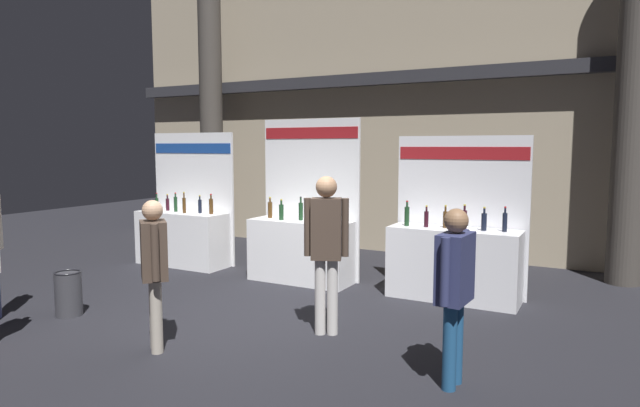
{
  "coord_description": "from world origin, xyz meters",
  "views": [
    {
      "loc": [
        3.85,
        -5.38,
        2.16
      ],
      "look_at": [
        0.41,
        1.02,
        1.39
      ],
      "focal_mm": 30.44,
      "sensor_mm": 36.0,
      "label": 1
    }
  ],
  "objects_px": {
    "trash_bin": "(68,293)",
    "visitor_3": "(326,241)",
    "exhibitor_booth_1": "(302,242)",
    "visitor_1": "(455,281)",
    "exhibitor_booth_0": "(184,232)",
    "exhibitor_booth_2": "(454,257)",
    "visitor_2": "(154,262)"
  },
  "relations": [
    {
      "from": "trash_bin",
      "to": "exhibitor_booth_1",
      "type": "bearing_deg",
      "value": 59.7
    },
    {
      "from": "trash_bin",
      "to": "visitor_3",
      "type": "height_order",
      "value": "visitor_3"
    },
    {
      "from": "exhibitor_booth_2",
      "to": "visitor_2",
      "type": "xyz_separation_m",
      "value": [
        -2.27,
        -3.43,
        0.35
      ]
    },
    {
      "from": "trash_bin",
      "to": "visitor_2",
      "type": "xyz_separation_m",
      "value": [
        1.86,
        -0.35,
        0.66
      ]
    },
    {
      "from": "visitor_1",
      "to": "visitor_3",
      "type": "bearing_deg",
      "value": -108.04
    },
    {
      "from": "visitor_2",
      "to": "exhibitor_booth_2",
      "type": "bearing_deg",
      "value": -82.26
    },
    {
      "from": "exhibitor_booth_0",
      "to": "visitor_3",
      "type": "height_order",
      "value": "exhibitor_booth_0"
    },
    {
      "from": "trash_bin",
      "to": "visitor_2",
      "type": "bearing_deg",
      "value": -10.52
    },
    {
      "from": "exhibitor_booth_0",
      "to": "visitor_3",
      "type": "relative_size",
      "value": 1.31
    },
    {
      "from": "exhibitor_booth_2",
      "to": "visitor_2",
      "type": "height_order",
      "value": "exhibitor_booth_2"
    },
    {
      "from": "exhibitor_booth_0",
      "to": "exhibitor_booth_1",
      "type": "distance_m",
      "value": 2.5
    },
    {
      "from": "visitor_2",
      "to": "trash_bin",
      "type": "bearing_deg",
      "value": 30.75
    },
    {
      "from": "trash_bin",
      "to": "visitor_3",
      "type": "distance_m",
      "value": 3.45
    },
    {
      "from": "exhibitor_booth_1",
      "to": "trash_bin",
      "type": "height_order",
      "value": "exhibitor_booth_1"
    },
    {
      "from": "exhibitor_booth_0",
      "to": "exhibitor_booth_2",
      "type": "xyz_separation_m",
      "value": [
        4.91,
        0.1,
        0.0
      ]
    },
    {
      "from": "exhibitor_booth_2",
      "to": "trash_bin",
      "type": "distance_m",
      "value": 5.17
    },
    {
      "from": "trash_bin",
      "to": "visitor_2",
      "type": "distance_m",
      "value": 2.01
    },
    {
      "from": "exhibitor_booth_0",
      "to": "exhibitor_booth_2",
      "type": "distance_m",
      "value": 4.91
    },
    {
      "from": "trash_bin",
      "to": "visitor_3",
      "type": "relative_size",
      "value": 0.32
    },
    {
      "from": "exhibitor_booth_0",
      "to": "exhibitor_booth_1",
      "type": "height_order",
      "value": "exhibitor_booth_1"
    },
    {
      "from": "exhibitor_booth_0",
      "to": "visitor_3",
      "type": "distance_m",
      "value": 4.51
    },
    {
      "from": "visitor_1",
      "to": "visitor_3",
      "type": "distance_m",
      "value": 1.77
    },
    {
      "from": "exhibitor_booth_2",
      "to": "visitor_2",
      "type": "distance_m",
      "value": 4.13
    },
    {
      "from": "visitor_1",
      "to": "exhibitor_booth_1",
      "type": "bearing_deg",
      "value": -126.38
    },
    {
      "from": "exhibitor_booth_1",
      "to": "trash_bin",
      "type": "xyz_separation_m",
      "value": [
        -1.73,
        -2.96,
        -0.34
      ]
    },
    {
      "from": "exhibitor_booth_2",
      "to": "visitor_3",
      "type": "distance_m",
      "value": 2.38
    },
    {
      "from": "exhibitor_booth_2",
      "to": "visitor_2",
      "type": "bearing_deg",
      "value": -123.52
    },
    {
      "from": "exhibitor_booth_2",
      "to": "trash_bin",
      "type": "xyz_separation_m",
      "value": [
        -4.14,
        -3.09,
        -0.31
      ]
    },
    {
      "from": "exhibitor_booth_1",
      "to": "trash_bin",
      "type": "bearing_deg",
      "value": -120.3
    },
    {
      "from": "exhibitor_booth_1",
      "to": "visitor_1",
      "type": "bearing_deg",
      "value": -40.67
    },
    {
      "from": "exhibitor_booth_1",
      "to": "visitor_2",
      "type": "bearing_deg",
      "value": -87.69
    },
    {
      "from": "exhibitor_booth_0",
      "to": "visitor_1",
      "type": "height_order",
      "value": "exhibitor_booth_0"
    }
  ]
}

